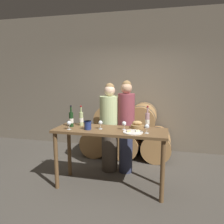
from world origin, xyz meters
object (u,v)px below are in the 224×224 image
tasting_table (110,138)px  wine_bottle_white (81,119)px  wine_glass_left (100,123)px  wine_bottle_rose (147,120)px  bread_basket (137,125)px  person_right (126,126)px  wine_glass_center (124,124)px  wine_bottle_red (71,119)px  blue_crock (88,125)px  person_left (110,127)px  cheese_plate (133,132)px  wine_glass_right (147,127)px  wine_glass_far_left (69,123)px

tasting_table → wine_bottle_white: (-0.53, 0.15, 0.26)m
tasting_table → wine_glass_left: wine_glass_left is taller
wine_bottle_rose → bread_basket: size_ratio=1.70×
person_right → wine_glass_center: size_ratio=12.72×
wine_glass_left → wine_bottle_rose: bearing=19.2°
wine_bottle_white → wine_glass_left: wine_bottle_white is taller
wine_bottle_red → wine_bottle_rose: size_ratio=0.99×
wine_bottle_white → blue_crock: 0.32m
wine_bottle_white → wine_bottle_rose: bearing=4.1°
wine_bottle_white → bread_basket: bearing=2.5°
person_left → person_right: bearing=0.0°
person_left → person_right: size_ratio=0.97×
wine_bottle_red → wine_glass_center: size_ratio=2.62×
tasting_table → bread_basket: bread_basket is taller
wine_bottle_red → cheese_plate: (1.02, -0.14, -0.11)m
wine_glass_right → blue_crock: bearing=179.5°
blue_crock → cheese_plate: (0.70, -0.02, -0.06)m
wine_glass_far_left → cheese_plate: bearing=2.6°
person_right → bread_basket: size_ratio=8.18×
wine_bottle_rose → bread_basket: wine_bottle_rose is taller
wine_bottle_rose → cheese_plate: wine_bottle_rose is taller
tasting_table → bread_basket: (0.39, 0.19, 0.19)m
blue_crock → wine_glass_left: 0.20m
wine_glass_far_left → person_left: bearing=60.6°
person_right → person_left: bearing=-180.0°
wine_glass_right → wine_bottle_white: bearing=167.3°
wine_bottle_red → wine_bottle_white: size_ratio=1.05×
person_left → wine_glass_far_left: bearing=-119.4°
wine_bottle_white → bread_basket: (0.92, 0.04, -0.07)m
person_left → wine_glass_center: person_left is taller
blue_crock → wine_glass_left: bearing=22.6°
tasting_table → wine_glass_center: 0.32m
wine_glass_left → wine_glass_right: same height
person_right → wine_bottle_white: (-0.67, -0.47, 0.19)m
person_right → bread_basket: person_right is taller
wine_bottle_red → wine_glass_center: 0.86m
cheese_plate → wine_glass_far_left: size_ratio=2.19×
cheese_plate → wine_glass_center: bearing=139.2°
person_right → wine_glass_right: (0.43, -0.72, 0.17)m
person_left → wine_glass_center: (0.38, -0.60, 0.22)m
wine_bottle_rose → wine_glass_center: (-0.33, -0.20, -0.03)m
wine_bottle_white → wine_glass_right: bearing=-12.7°
blue_crock → wine_glass_right: (0.90, -0.01, 0.02)m
wine_glass_center → person_right: bearing=97.2°
person_left → person_right: (0.31, 0.00, 0.05)m
wine_glass_center → person_left: bearing=122.6°
wine_glass_far_left → wine_bottle_rose: bearing=18.4°
bread_basket → cheese_plate: bearing=-93.9°
person_right → wine_glass_left: person_right is taller
tasting_table → wine_bottle_rose: (0.54, 0.23, 0.27)m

